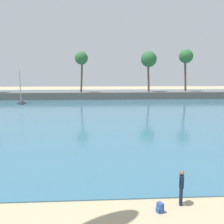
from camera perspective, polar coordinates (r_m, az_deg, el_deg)
The scene contains 5 objects.
sea at distance 57.67m, azimuth -4.48°, elevation 2.49°, with size 220.00×92.02×0.06m, color #386B84.
palm_headland at distance 63.38m, azimuth -2.44°, elevation 6.51°, with size 112.27×6.33×13.05m.
person_at_waterline at distance 12.57m, azimuth 15.67°, elevation -16.18°, with size 0.29×0.53×1.67m.
backpack_near_kite at distance 12.04m, azimuth 10.97°, elevation -20.82°, with size 0.36×0.36×0.44m.
sailboat_near_shore at distance 56.24m, azimuth -20.21°, elevation 2.55°, with size 2.91×5.34×7.42m.
Camera 1 is at (1.05, -2.15, 6.08)m, focal length 39.72 mm.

